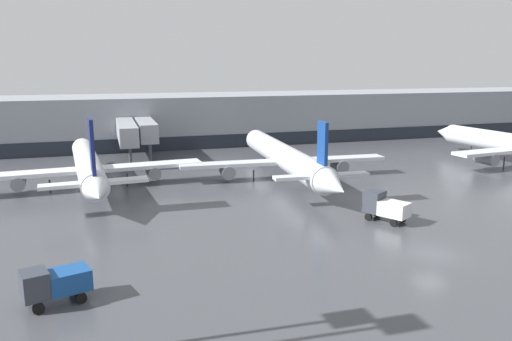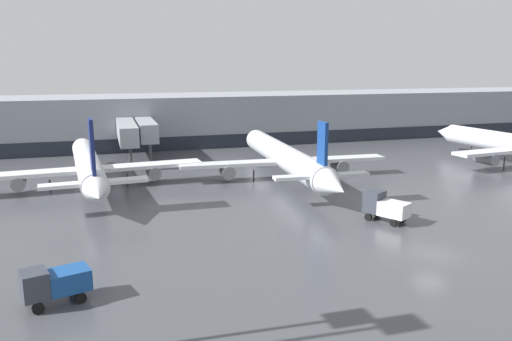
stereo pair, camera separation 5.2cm
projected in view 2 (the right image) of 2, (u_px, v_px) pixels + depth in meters
ground_plane at (431, 254)px, 39.25m from camera, size 320.00×320.00×0.00m
terminal_building at (233, 118)px, 96.07m from camera, size 160.00×31.47×9.00m
parked_jet_1 at (88, 166)px, 59.22m from camera, size 27.44×32.75×9.49m
parked_jet_3 at (285, 157)px, 64.79m from camera, size 27.44×38.08×8.84m
service_truck_0 at (385, 206)px, 47.12m from camera, size 3.68×4.57×2.76m
service_truck_2 at (55, 282)px, 30.89m from camera, size 4.35×2.92×2.39m
traffic_cone_1 at (310, 176)px, 64.96m from camera, size 0.42×0.42×0.73m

